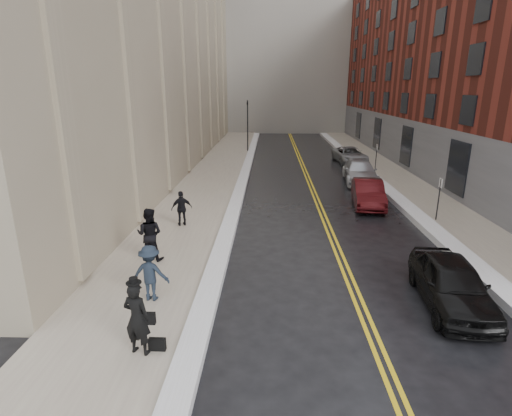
# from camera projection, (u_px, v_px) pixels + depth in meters

# --- Properties ---
(ground) EXTENTS (160.00, 160.00, 0.00)m
(ground) POSITION_uv_depth(u_px,v_px,m) (278.00, 303.00, 12.30)
(ground) COLOR black
(ground) RESTS_ON ground
(sidewalk_left) EXTENTS (4.00, 64.00, 0.15)m
(sidewalk_left) POSITION_uv_depth(u_px,v_px,m) (209.00, 182.00, 27.74)
(sidewalk_left) COLOR gray
(sidewalk_left) RESTS_ON ground
(sidewalk_right) EXTENTS (3.00, 64.00, 0.15)m
(sidewalk_right) POSITION_uv_depth(u_px,v_px,m) (406.00, 184.00, 27.28)
(sidewalk_right) COLOR gray
(sidewalk_right) RESTS_ON ground
(lane_stripe_a) EXTENTS (0.12, 64.00, 0.01)m
(lane_stripe_a) POSITION_uv_depth(u_px,v_px,m) (309.00, 184.00, 27.53)
(lane_stripe_a) COLOR gold
(lane_stripe_a) RESTS_ON ground
(lane_stripe_b) EXTENTS (0.12, 64.00, 0.01)m
(lane_stripe_b) POSITION_uv_depth(u_px,v_px,m) (312.00, 184.00, 27.52)
(lane_stripe_b) COLOR gold
(lane_stripe_b) RESTS_ON ground
(snow_ridge_left) EXTENTS (0.70, 60.80, 0.26)m
(snow_ridge_left) POSITION_uv_depth(u_px,v_px,m) (242.00, 182.00, 27.65)
(snow_ridge_left) COLOR white
(snow_ridge_left) RESTS_ON ground
(snow_ridge_right) EXTENTS (0.85, 60.80, 0.30)m
(snow_ridge_right) POSITION_uv_depth(u_px,v_px,m) (378.00, 183.00, 27.32)
(snow_ridge_right) COLOR white
(snow_ridge_right) RESTS_ON ground
(building_right) EXTENTS (14.00, 50.00, 18.00)m
(building_right) POSITION_uv_depth(u_px,v_px,m) (499.00, 53.00, 31.12)
(building_right) COLOR maroon
(building_right) RESTS_ON ground
(traffic_signal) EXTENTS (0.18, 0.15, 5.20)m
(traffic_signal) POSITION_uv_depth(u_px,v_px,m) (248.00, 122.00, 40.20)
(traffic_signal) COLOR black
(traffic_signal) RESTS_ON ground
(parking_sign_near) EXTENTS (0.06, 0.35, 2.23)m
(parking_sign_near) POSITION_uv_depth(u_px,v_px,m) (439.00, 196.00, 19.30)
(parking_sign_near) COLOR black
(parking_sign_near) RESTS_ON ground
(parking_sign_far) EXTENTS (0.06, 0.35, 2.23)m
(parking_sign_far) POSITION_uv_depth(u_px,v_px,m) (376.00, 156.00, 30.78)
(parking_sign_far) COLOR black
(parking_sign_far) RESTS_ON ground
(car_black) EXTENTS (2.11, 4.47, 1.48)m
(car_black) POSITION_uv_depth(u_px,v_px,m) (452.00, 283.00, 11.99)
(car_black) COLOR black
(car_black) RESTS_ON ground
(car_maroon) EXTENTS (2.05, 4.58, 1.46)m
(car_maroon) POSITION_uv_depth(u_px,v_px,m) (368.00, 193.00, 22.29)
(car_maroon) COLOR #400B0E
(car_maroon) RESTS_ON ground
(car_silver_near) EXTENTS (2.54, 5.38, 1.52)m
(car_silver_near) POSITION_uv_depth(u_px,v_px,m) (360.00, 172.00, 27.88)
(car_silver_near) COLOR #A9ACB1
(car_silver_near) RESTS_ON ground
(car_silver_far) EXTENTS (2.74, 5.14, 1.37)m
(car_silver_far) POSITION_uv_depth(u_px,v_px,m) (350.00, 155.00, 35.19)
(car_silver_far) COLOR gray
(car_silver_far) RESTS_ON ground
(pedestrian_main) EXTENTS (0.78, 0.62, 1.88)m
(pedestrian_main) POSITION_uv_depth(u_px,v_px,m) (137.00, 318.00, 9.52)
(pedestrian_main) COLOR black
(pedestrian_main) RESTS_ON sidewalk_left
(pedestrian_a) EXTENTS (1.06, 0.87, 2.01)m
(pedestrian_a) POSITION_uv_depth(u_px,v_px,m) (150.00, 234.00, 14.83)
(pedestrian_a) COLOR black
(pedestrian_a) RESTS_ON sidewalk_left
(pedestrian_b) EXTENTS (1.20, 0.78, 1.75)m
(pedestrian_b) POSITION_uv_depth(u_px,v_px,m) (150.00, 273.00, 12.02)
(pedestrian_b) COLOR #1A2430
(pedestrian_b) RESTS_ON sidewalk_left
(pedestrian_c) EXTENTS (1.05, 0.72, 1.65)m
(pedestrian_c) POSITION_uv_depth(u_px,v_px,m) (182.00, 208.00, 18.63)
(pedestrian_c) COLOR black
(pedestrian_c) RESTS_ON sidewalk_left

